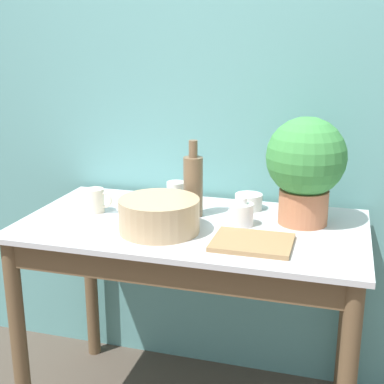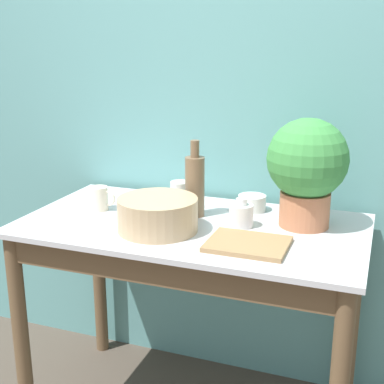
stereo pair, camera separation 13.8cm
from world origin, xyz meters
TOP-DOWN VIEW (x-y plane):
  - wall_back at (0.00, 0.75)m, footprint 6.00×0.05m
  - counter_table at (0.00, 0.32)m, footprint 1.28×0.69m
  - potted_plant at (0.39, 0.46)m, footprint 0.29×0.29m
  - bowl_wash_large at (-0.09, 0.23)m, footprint 0.29×0.29m
  - bottle_tall at (-0.02, 0.43)m, footprint 0.07×0.07m
  - bottle_short at (0.18, 0.37)m, footprint 0.09×0.09m
  - mug_white at (-0.11, 0.52)m, footprint 0.12×0.08m
  - mug_cream at (-0.40, 0.37)m, footprint 0.11×0.07m
  - bowl_small_enamel_white at (0.17, 0.57)m, footprint 0.11×0.11m
  - tray_board at (0.25, 0.19)m, footprint 0.26×0.21m

SIDE VIEW (x-z plane):
  - counter_table at x=0.00m, z-range 0.25..1.09m
  - tray_board at x=0.25m, z-range 0.83..0.85m
  - bowl_small_enamel_white at x=0.17m, z-range 0.83..0.90m
  - bottle_short at x=0.18m, z-range 0.83..0.93m
  - mug_cream at x=-0.40m, z-range 0.84..0.93m
  - mug_white at x=-0.11m, z-range 0.84..0.94m
  - bowl_wash_large at x=-0.09m, z-range 0.83..0.95m
  - bottle_tall at x=-0.02m, z-range 0.81..1.11m
  - potted_plant at x=0.39m, z-range 0.86..1.26m
  - wall_back at x=0.00m, z-range 0.00..2.40m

